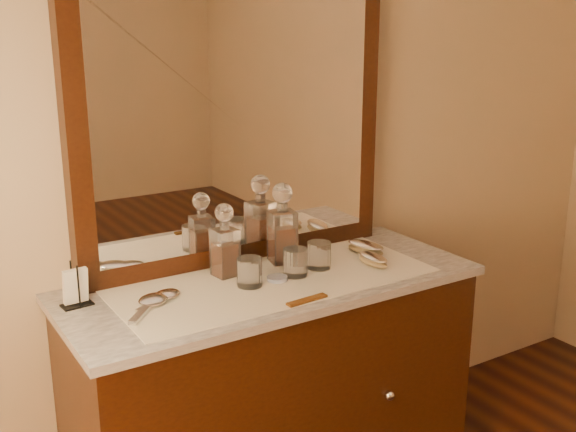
{
  "coord_description": "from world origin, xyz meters",
  "views": [
    {
      "loc": [
        -1.13,
        0.05,
        1.71
      ],
      "look_at": [
        0.0,
        1.85,
        1.1
      ],
      "focal_mm": 43.15,
      "sensor_mm": 36.0,
      "label": 1
    }
  ],
  "objects_px": {
    "brush_far": "(366,247)",
    "decanter_right": "(282,232)",
    "dresser_cabinet": "(273,394)",
    "pin_dish": "(277,278)",
    "hand_mirror_outer": "(151,302)",
    "brush_near": "(373,259)",
    "decanter_left": "(225,248)",
    "hand_mirror_inner": "(164,296)",
    "mirror_frame": "(236,125)",
    "comb": "(307,300)",
    "napkin_rack": "(76,289)"
  },
  "relations": [
    {
      "from": "brush_far",
      "to": "decanter_right",
      "type": "bearing_deg",
      "value": 165.38
    },
    {
      "from": "dresser_cabinet",
      "to": "pin_dish",
      "type": "bearing_deg",
      "value": -80.03
    },
    {
      "from": "hand_mirror_outer",
      "to": "decanter_right",
      "type": "bearing_deg",
      "value": 12.56
    },
    {
      "from": "brush_far",
      "to": "hand_mirror_outer",
      "type": "xyz_separation_m",
      "value": [
        -0.87,
        -0.04,
        -0.01
      ]
    },
    {
      "from": "pin_dish",
      "to": "brush_far",
      "type": "relative_size",
      "value": 0.42
    },
    {
      "from": "pin_dish",
      "to": "brush_near",
      "type": "relative_size",
      "value": 0.49
    },
    {
      "from": "hand_mirror_outer",
      "to": "decanter_left",
      "type": "bearing_deg",
      "value": 19.31
    },
    {
      "from": "brush_near",
      "to": "brush_far",
      "type": "relative_size",
      "value": 0.85
    },
    {
      "from": "hand_mirror_inner",
      "to": "brush_far",
      "type": "bearing_deg",
      "value": 0.89
    },
    {
      "from": "decanter_right",
      "to": "dresser_cabinet",
      "type": "bearing_deg",
      "value": -133.01
    },
    {
      "from": "hand_mirror_outer",
      "to": "dresser_cabinet",
      "type": "bearing_deg",
      "value": -0.37
    },
    {
      "from": "pin_dish",
      "to": "mirror_frame",
      "type": "bearing_deg",
      "value": 90.88
    },
    {
      "from": "dresser_cabinet",
      "to": "comb",
      "type": "xyz_separation_m",
      "value": [
        -0.01,
        -0.23,
        0.45
      ]
    },
    {
      "from": "brush_far",
      "to": "napkin_rack",
      "type": "bearing_deg",
      "value": 175.4
    },
    {
      "from": "mirror_frame",
      "to": "pin_dish",
      "type": "relative_size",
      "value": 16.76
    },
    {
      "from": "napkin_rack",
      "to": "hand_mirror_outer",
      "type": "height_order",
      "value": "napkin_rack"
    },
    {
      "from": "napkin_rack",
      "to": "hand_mirror_outer",
      "type": "xyz_separation_m",
      "value": [
        0.19,
        -0.13,
        -0.04
      ]
    },
    {
      "from": "comb",
      "to": "brush_near",
      "type": "bearing_deg",
      "value": 17.67
    },
    {
      "from": "pin_dish",
      "to": "comb",
      "type": "relative_size",
      "value": 0.49
    },
    {
      "from": "mirror_frame",
      "to": "brush_near",
      "type": "distance_m",
      "value": 0.69
    },
    {
      "from": "dresser_cabinet",
      "to": "decanter_left",
      "type": "bearing_deg",
      "value": 136.92
    },
    {
      "from": "brush_far",
      "to": "hand_mirror_outer",
      "type": "height_order",
      "value": "brush_far"
    },
    {
      "from": "hand_mirror_inner",
      "to": "dresser_cabinet",
      "type": "bearing_deg",
      "value": -4.53
    },
    {
      "from": "mirror_frame",
      "to": "napkin_rack",
      "type": "relative_size",
      "value": 8.56
    },
    {
      "from": "pin_dish",
      "to": "hand_mirror_outer",
      "type": "bearing_deg",
      "value": 176.59
    },
    {
      "from": "pin_dish",
      "to": "napkin_rack",
      "type": "relative_size",
      "value": 0.51
    },
    {
      "from": "dresser_cabinet",
      "to": "pin_dish",
      "type": "height_order",
      "value": "pin_dish"
    },
    {
      "from": "napkin_rack",
      "to": "dresser_cabinet",
      "type": "bearing_deg",
      "value": -11.56
    },
    {
      "from": "pin_dish",
      "to": "brush_near",
      "type": "distance_m",
      "value": 0.38
    },
    {
      "from": "brush_near",
      "to": "hand_mirror_outer",
      "type": "bearing_deg",
      "value": 174.59
    },
    {
      "from": "dresser_cabinet",
      "to": "decanter_left",
      "type": "relative_size",
      "value": 5.44
    },
    {
      "from": "mirror_frame",
      "to": "brush_far",
      "type": "relative_size",
      "value": 7.0
    },
    {
      "from": "napkin_rack",
      "to": "hand_mirror_inner",
      "type": "distance_m",
      "value": 0.27
    },
    {
      "from": "comb",
      "to": "brush_near",
      "type": "relative_size",
      "value": 1.01
    },
    {
      "from": "mirror_frame",
      "to": "decanter_left",
      "type": "height_order",
      "value": "mirror_frame"
    },
    {
      "from": "brush_near",
      "to": "hand_mirror_outer",
      "type": "height_order",
      "value": "brush_near"
    },
    {
      "from": "pin_dish",
      "to": "decanter_left",
      "type": "bearing_deg",
      "value": 132.5
    },
    {
      "from": "decanter_left",
      "to": "napkin_rack",
      "type": "bearing_deg",
      "value": 178.24
    },
    {
      "from": "decanter_left",
      "to": "decanter_right",
      "type": "xyz_separation_m",
      "value": [
        0.24,
        0.01,
        0.01
      ]
    },
    {
      "from": "mirror_frame",
      "to": "napkin_rack",
      "type": "distance_m",
      "value": 0.78
    },
    {
      "from": "dresser_cabinet",
      "to": "hand_mirror_outer",
      "type": "bearing_deg",
      "value": 179.63
    },
    {
      "from": "decanter_left",
      "to": "brush_near",
      "type": "bearing_deg",
      "value": -20.59
    },
    {
      "from": "comb",
      "to": "hand_mirror_outer",
      "type": "relative_size",
      "value": 0.7
    },
    {
      "from": "brush_far",
      "to": "brush_near",
      "type": "bearing_deg",
      "value": -116.44
    },
    {
      "from": "brush_near",
      "to": "brush_far",
      "type": "height_order",
      "value": "brush_far"
    },
    {
      "from": "hand_mirror_outer",
      "to": "brush_far",
      "type": "bearing_deg",
      "value": 2.64
    },
    {
      "from": "napkin_rack",
      "to": "decanter_right",
      "type": "height_order",
      "value": "decanter_right"
    },
    {
      "from": "mirror_frame",
      "to": "pin_dish",
      "type": "bearing_deg",
      "value": -89.12
    },
    {
      "from": "comb",
      "to": "hand_mirror_inner",
      "type": "height_order",
      "value": "hand_mirror_inner"
    },
    {
      "from": "dresser_cabinet",
      "to": "brush_far",
      "type": "relative_size",
      "value": 8.16
    }
  ]
}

